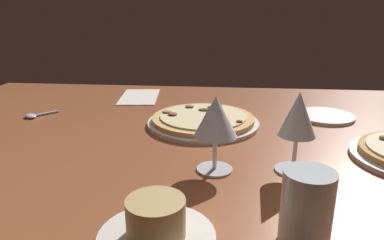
# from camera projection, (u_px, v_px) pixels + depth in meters

# --- Properties ---
(dining_table) EXTENTS (1.50, 1.10, 0.04)m
(dining_table) POSITION_uv_depth(u_px,v_px,m) (180.00, 147.00, 0.86)
(dining_table) COLOR brown
(dining_table) RESTS_ON ground
(pizza_main) EXTENTS (0.29, 0.29, 0.03)m
(pizza_main) POSITION_uv_depth(u_px,v_px,m) (203.00, 120.00, 0.95)
(pizza_main) COLOR silver
(pizza_main) RESTS_ON dining_table
(ramekin_on_saucer) EXTENTS (0.16, 0.16, 0.06)m
(ramekin_on_saucer) POSITION_uv_depth(u_px,v_px,m) (156.00, 225.00, 0.49)
(ramekin_on_saucer) COLOR silver
(ramekin_on_saucer) RESTS_ON dining_table
(wine_glass_far) EXTENTS (0.08, 0.08, 0.15)m
(wine_glass_far) POSITION_uv_depth(u_px,v_px,m) (216.00, 119.00, 0.67)
(wine_glass_far) COLOR silver
(wine_glass_far) RESTS_ON dining_table
(wine_glass_near) EXTENTS (0.07, 0.07, 0.15)m
(wine_glass_near) POSITION_uv_depth(u_px,v_px,m) (298.00, 118.00, 0.66)
(wine_glass_near) COLOR silver
(wine_glass_near) RESTS_ON dining_table
(water_glass) EXTENTS (0.07, 0.07, 0.10)m
(water_glass) POSITION_uv_depth(u_px,v_px,m) (306.00, 212.00, 0.48)
(water_glass) COLOR silver
(water_glass) RESTS_ON dining_table
(side_plate) EXTENTS (0.16, 0.16, 0.01)m
(side_plate) POSITION_uv_depth(u_px,v_px,m) (325.00, 116.00, 1.01)
(side_plate) COLOR white
(side_plate) RESTS_ON dining_table
(paper_menu) EXTENTS (0.14, 0.22, 0.00)m
(paper_menu) POSITION_uv_depth(u_px,v_px,m) (139.00, 97.00, 1.23)
(paper_menu) COLOR silver
(paper_menu) RESTS_ON dining_table
(spoon) EXTENTS (0.08, 0.08, 0.01)m
(spoon) POSITION_uv_depth(u_px,v_px,m) (34.00, 115.00, 1.02)
(spoon) COLOR silver
(spoon) RESTS_ON dining_table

